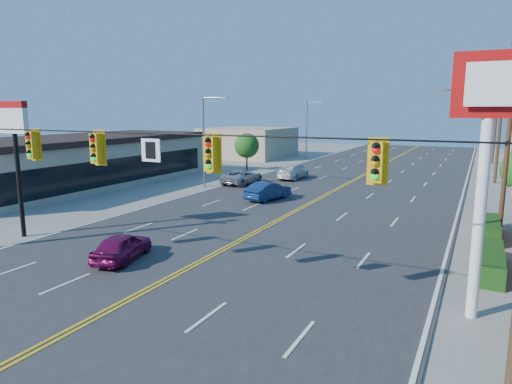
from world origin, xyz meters
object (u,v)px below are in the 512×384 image
at_px(car_magenta, 122,248).
at_px(car_silver, 242,177).
at_px(signal_span, 121,165).
at_px(car_white, 293,172).
at_px(pizza_hut_sign, 15,140).
at_px(car_blue, 268,192).
at_px(kfc_pylon, 487,133).

xyz_separation_m(car_magenta, car_silver, (-5.32, 21.47, 0.05)).
relative_size(car_magenta, car_silver, 0.76).
xyz_separation_m(signal_span, car_magenta, (-3.20, 3.24, -4.26)).
height_order(car_magenta, car_white, car_white).
distance_m(pizza_hut_sign, car_blue, 17.40).
distance_m(kfc_pylon, car_magenta, 15.33).
bearing_deg(kfc_pylon, car_white, 122.90).
height_order(car_magenta, car_silver, car_silver).
distance_m(signal_span, car_white, 30.61).
height_order(signal_span, pizza_hut_sign, signal_span).
relative_size(pizza_hut_sign, car_white, 1.45).
distance_m(car_blue, car_silver, 7.83).
bearing_deg(car_blue, pizza_hut_sign, 75.46).
bearing_deg(car_white, pizza_hut_sign, 79.13).
xyz_separation_m(signal_span, car_silver, (-8.52, 24.70, -4.22)).
bearing_deg(car_magenta, pizza_hut_sign, -19.83).
xyz_separation_m(pizza_hut_sign, car_blue, (7.67, 14.95, -4.50)).
relative_size(car_magenta, car_blue, 0.88).
bearing_deg(car_magenta, car_white, -99.03).
xyz_separation_m(pizza_hut_sign, car_silver, (2.36, 20.70, -4.51)).
distance_m(pizza_hut_sign, car_white, 26.73).
bearing_deg(kfc_pylon, car_magenta, -176.94).
bearing_deg(car_silver, kfc_pylon, 136.72).
relative_size(car_blue, car_silver, 0.87).
height_order(signal_span, car_blue, signal_span).
bearing_deg(signal_span, car_silver, 109.04).
bearing_deg(car_silver, pizza_hut_sign, 86.73).
height_order(pizza_hut_sign, car_silver, pizza_hut_sign).
bearing_deg(pizza_hut_sign, car_blue, 62.85).
bearing_deg(car_white, car_silver, 60.76).
bearing_deg(signal_span, car_white, 100.60).
bearing_deg(car_blue, car_white, -65.09).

